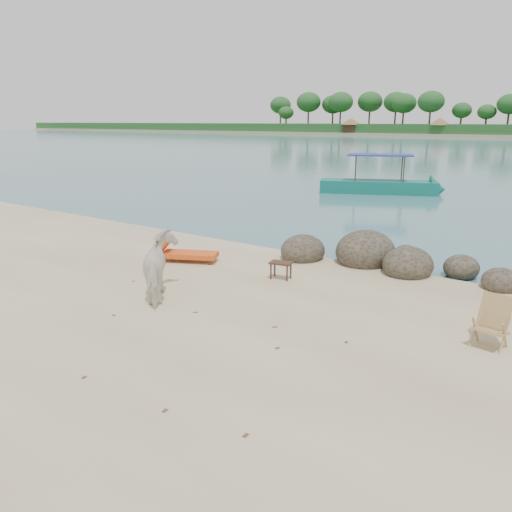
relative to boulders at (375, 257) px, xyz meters
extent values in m
ellipsoid|color=#2F281F|center=(-2.04, -0.61, -0.01)|extent=(1.30, 1.43, 0.97)
ellipsoid|color=#2F281F|center=(-0.34, 0.09, 0.06)|extent=(1.70, 1.87, 1.27)
ellipsoid|color=#2F281F|center=(1.06, -0.31, -0.01)|extent=(1.33, 1.47, 1.00)
ellipsoid|color=#2F281F|center=(2.26, 0.49, -0.08)|extent=(0.94, 1.03, 0.70)
ellipsoid|color=#2F281F|center=(3.36, -0.21, -0.08)|extent=(0.92, 1.01, 0.69)
ellipsoid|color=#2F281F|center=(-1.14, 1.09, -0.07)|extent=(0.97, 1.07, 0.73)
ellipsoid|color=#2F281F|center=(0.46, 1.29, -0.12)|extent=(0.68, 0.75, 0.51)
imported|color=white|center=(-2.99, -5.49, 0.52)|extent=(1.85, 1.85, 1.52)
plane|color=brown|center=(-4.64, -3.91, -0.24)|extent=(0.14, 0.14, 0.00)
plane|color=brown|center=(0.13, -5.47, -0.24)|extent=(0.14, 0.14, 0.00)
plane|color=brown|center=(-1.27, -8.94, -0.24)|extent=(0.13, 0.13, 0.00)
plane|color=brown|center=(-5.48, -3.60, -0.24)|extent=(0.12, 0.12, 0.00)
plane|color=brown|center=(1.62, -5.29, -0.24)|extent=(0.13, 0.13, 0.00)
plane|color=brown|center=(-3.78, -4.88, -0.24)|extent=(0.12, 0.12, 0.00)
plane|color=brown|center=(-3.02, -6.92, -0.24)|extent=(0.11, 0.11, 0.00)
plane|color=brown|center=(0.70, -6.24, -0.24)|extent=(0.12, 0.12, 0.00)
plane|color=brown|center=(0.49, -8.87, -0.24)|extent=(0.12, 0.12, 0.00)
plane|color=brown|center=(1.77, -8.67, -0.24)|extent=(0.10, 0.10, 0.00)
plane|color=brown|center=(-1.71, -5.79, -0.24)|extent=(0.14, 0.14, 0.00)
plane|color=brown|center=(-4.46, -5.10, -0.24)|extent=(0.14, 0.14, 0.00)
camera|label=1|loc=(5.18, -13.25, 3.80)|focal=35.00mm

